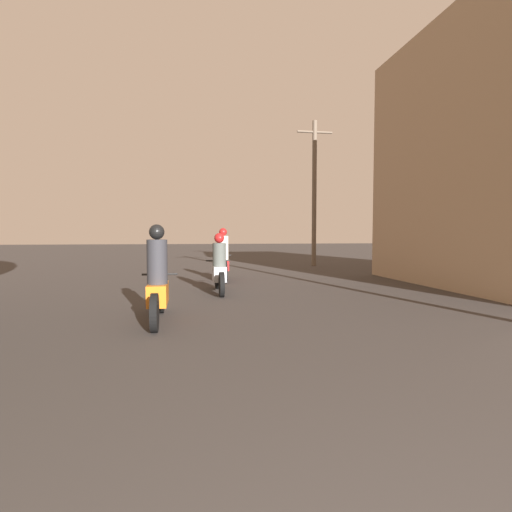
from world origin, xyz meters
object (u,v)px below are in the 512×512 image
at_px(motorcycle_orange, 158,283).
at_px(utility_pole_far, 314,190).
at_px(motorcycle_silver, 219,269).
at_px(motorcycle_red, 223,260).

distance_m(motorcycle_orange, utility_pole_far, 12.55).
xyz_separation_m(motorcycle_orange, utility_pole_far, (6.05, 10.64, 2.75)).
bearing_deg(motorcycle_orange, motorcycle_silver, 77.29).
relative_size(motorcycle_silver, motorcycle_red, 1.00).
distance_m(motorcycle_silver, motorcycle_red, 2.56).
bearing_deg(motorcycle_red, motorcycle_orange, -111.60).
distance_m(motorcycle_orange, motorcycle_silver, 3.29).
distance_m(motorcycle_silver, utility_pole_far, 9.41).
xyz_separation_m(motorcycle_orange, motorcycle_silver, (1.22, 3.06, -0.04)).
height_order(motorcycle_orange, utility_pole_far, utility_pole_far).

